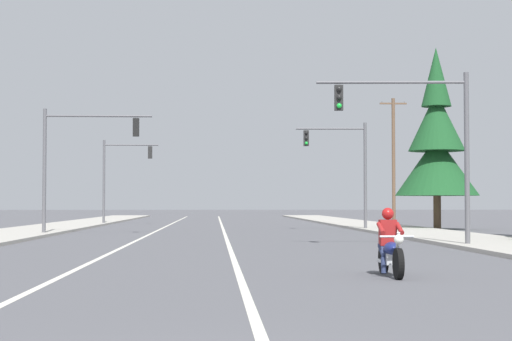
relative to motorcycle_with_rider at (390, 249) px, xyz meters
name	(u,v)px	position (x,y,z in m)	size (l,w,h in m)	color
lane_stripe_center	(223,229)	(-3.21, 33.53, -0.58)	(0.16, 100.00, 0.01)	beige
lane_stripe_left	(161,229)	(-6.98, 33.53, -0.58)	(0.16, 100.00, 0.01)	beige
sidewalk_kerb_right	(402,230)	(6.67, 28.53, -0.52)	(4.40, 110.00, 0.14)	#ADA89E
sidewalk_kerb_left	(32,231)	(-13.61, 28.53, -0.52)	(4.40, 110.00, 0.14)	#ADA89E
motorcycle_with_rider	(390,249)	(0.00, 0.00, 0.00)	(0.70, 2.19, 1.46)	black
traffic_signal_near_right	(422,131)	(3.61, 11.56, 3.54)	(5.40, 0.49, 6.20)	#56565B
traffic_signal_near_left	(76,151)	(-10.52, 23.80, 3.54)	(5.32, 0.37, 6.20)	#56565B
traffic_signal_mid_right	(346,160)	(3.79, 30.17, 3.46)	(4.08, 0.37, 6.20)	#56565B
traffic_signal_mid_left	(119,169)	(-10.70, 44.35, 3.46)	(4.05, 0.37, 6.20)	#56565B
utility_pole_right_far	(394,158)	(9.92, 45.77, 4.41)	(2.07, 0.26, 9.59)	brown
conifer_tree_right_verge_far	(437,146)	(9.41, 31.34, 4.38)	(4.92, 4.92, 10.83)	#4C3828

